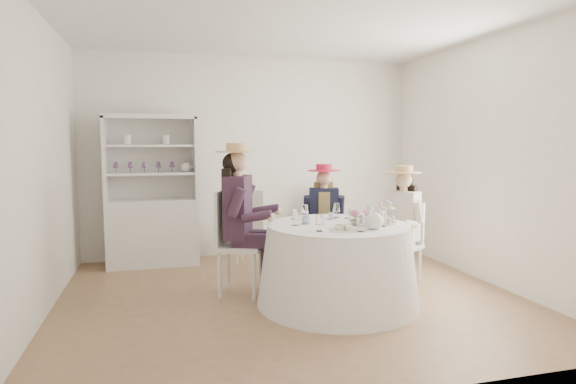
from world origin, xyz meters
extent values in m
plane|color=#866343|center=(0.00, 0.00, 0.00)|extent=(4.50, 4.50, 0.00)
plane|color=white|center=(0.00, 0.00, 2.70)|extent=(4.50, 4.50, 0.00)
plane|color=white|center=(0.00, 2.00, 1.35)|extent=(4.50, 0.00, 4.50)
plane|color=white|center=(0.00, -2.00, 1.35)|extent=(4.50, 0.00, 4.50)
plane|color=white|center=(-2.25, 0.00, 1.35)|extent=(0.00, 4.50, 4.50)
plane|color=white|center=(2.25, 0.00, 1.35)|extent=(0.00, 4.50, 4.50)
cone|color=white|center=(0.38, -0.31, 0.38)|extent=(1.54, 1.54, 0.75)
cylinder|color=white|center=(0.38, -0.31, 0.76)|extent=(1.34, 1.34, 0.02)
cube|color=silver|center=(-1.34, 1.67, 0.42)|extent=(1.14, 0.48, 0.84)
cube|color=silver|center=(-1.34, 1.86, 1.35)|extent=(1.12, 0.10, 1.02)
cube|color=silver|center=(-1.34, 1.67, 1.86)|extent=(1.14, 0.48, 0.06)
cube|color=silver|center=(-1.88, 1.67, 1.35)|extent=(0.06, 0.42, 1.02)
cube|color=silver|center=(-0.80, 1.67, 1.35)|extent=(0.06, 0.42, 1.02)
cube|color=silver|center=(-1.34, 1.67, 1.16)|extent=(1.06, 0.43, 0.03)
cube|color=silver|center=(-1.34, 1.67, 1.51)|extent=(1.06, 0.43, 0.03)
sphere|color=white|center=(-0.92, 1.67, 1.24)|extent=(0.13, 0.13, 0.13)
cube|color=silver|center=(0.97, 1.67, 0.32)|extent=(0.55, 0.55, 0.64)
cylinder|color=black|center=(0.97, 1.67, 0.78)|extent=(0.37, 0.37, 0.28)
cube|color=silver|center=(-0.47, 0.22, 0.49)|extent=(0.57, 0.57, 0.04)
cylinder|color=silver|center=(-0.37, -0.01, 0.24)|extent=(0.04, 0.04, 0.48)
cylinder|color=silver|center=(-0.24, 0.32, 0.24)|extent=(0.04, 0.04, 0.48)
cylinder|color=silver|center=(-0.70, 0.12, 0.24)|extent=(0.04, 0.04, 0.48)
cylinder|color=silver|center=(-0.56, 0.45, 0.24)|extent=(0.04, 0.04, 0.48)
cube|color=silver|center=(-0.65, 0.29, 0.79)|extent=(0.19, 0.40, 0.55)
cube|color=black|center=(-0.49, 0.23, 0.90)|extent=(0.35, 0.45, 0.63)
cube|color=black|center=(-0.38, 0.08, 0.58)|extent=(0.40, 0.27, 0.13)
cylinder|color=black|center=(-0.24, 0.02, 0.25)|extent=(0.11, 0.11, 0.50)
cylinder|color=black|center=(-0.53, 0.00, 0.97)|extent=(0.21, 0.16, 0.30)
cube|color=black|center=(-0.31, 0.26, 0.58)|extent=(0.40, 0.27, 0.13)
cylinder|color=black|center=(-0.17, 0.20, 0.25)|extent=(0.11, 0.11, 0.50)
cylinder|color=black|center=(-0.36, 0.42, 0.97)|extent=(0.21, 0.16, 0.30)
cylinder|color=#D8A889|center=(-0.49, 0.23, 1.24)|extent=(0.10, 0.10, 0.09)
sphere|color=#D8A889|center=(-0.49, 0.23, 1.36)|extent=(0.21, 0.21, 0.21)
sphere|color=black|center=(-0.53, 0.25, 1.34)|extent=(0.21, 0.21, 0.21)
cube|color=black|center=(-0.57, 0.26, 1.08)|extent=(0.18, 0.28, 0.42)
cylinder|color=tan|center=(-0.49, 0.23, 1.45)|extent=(0.44, 0.44, 0.01)
cylinder|color=tan|center=(-0.49, 0.23, 1.50)|extent=(0.22, 0.22, 0.09)
cube|color=silver|center=(0.58, 0.67, 0.41)|extent=(0.45, 0.45, 0.04)
cylinder|color=silver|center=(0.40, 0.57, 0.20)|extent=(0.03, 0.03, 0.40)
cylinder|color=silver|center=(0.69, 0.49, 0.20)|extent=(0.03, 0.03, 0.40)
cylinder|color=silver|center=(0.48, 0.85, 0.20)|extent=(0.03, 0.03, 0.40)
cylinder|color=silver|center=(0.76, 0.78, 0.20)|extent=(0.03, 0.03, 0.40)
cube|color=silver|center=(0.63, 0.83, 0.66)|extent=(0.34, 0.12, 0.46)
cube|color=black|center=(0.59, 0.69, 0.75)|extent=(0.37, 0.26, 0.53)
cube|color=tan|center=(0.59, 0.69, 0.75)|extent=(0.18, 0.23, 0.46)
cube|color=black|center=(0.47, 0.59, 0.49)|extent=(0.20, 0.33, 0.11)
cylinder|color=black|center=(0.44, 0.46, 0.21)|extent=(0.09, 0.09, 0.42)
cylinder|color=black|center=(0.39, 0.71, 0.82)|extent=(0.12, 0.18, 0.25)
cube|color=black|center=(0.63, 0.54, 0.49)|extent=(0.20, 0.33, 0.11)
cylinder|color=black|center=(0.60, 0.42, 0.21)|extent=(0.09, 0.09, 0.42)
cylinder|color=black|center=(0.76, 0.61, 0.82)|extent=(0.12, 0.18, 0.25)
cylinder|color=#D8A889|center=(0.59, 0.69, 1.04)|extent=(0.08, 0.08, 0.07)
sphere|color=#D8A889|center=(0.59, 0.69, 1.14)|extent=(0.17, 0.17, 0.17)
sphere|color=tan|center=(0.60, 0.73, 1.13)|extent=(0.17, 0.17, 0.17)
cube|color=tan|center=(0.61, 0.76, 0.91)|extent=(0.23, 0.13, 0.35)
cylinder|color=#CA1E44|center=(0.59, 0.69, 1.22)|extent=(0.37, 0.37, 0.01)
cylinder|color=#CA1E44|center=(0.59, 0.69, 1.26)|extent=(0.18, 0.18, 0.07)
cube|color=silver|center=(1.29, 0.12, 0.41)|extent=(0.51, 0.51, 0.04)
cylinder|color=silver|center=(1.08, 0.17, 0.20)|extent=(0.03, 0.03, 0.40)
cylinder|color=silver|center=(1.24, -0.08, 0.20)|extent=(0.03, 0.03, 0.40)
cylinder|color=silver|center=(1.33, 0.32, 0.20)|extent=(0.03, 0.03, 0.40)
cylinder|color=silver|center=(1.49, 0.08, 0.20)|extent=(0.03, 0.03, 0.40)
cube|color=silver|center=(1.43, 0.21, 0.66)|extent=(0.21, 0.31, 0.46)
cube|color=beige|center=(1.30, 0.13, 0.75)|extent=(0.33, 0.38, 0.53)
cube|color=beige|center=(1.15, 0.13, 0.49)|extent=(0.33, 0.27, 0.11)
cylinder|color=beige|center=(1.04, 0.06, 0.21)|extent=(0.09, 0.09, 0.42)
cylinder|color=beige|center=(1.17, 0.27, 0.82)|extent=(0.18, 0.16, 0.25)
cube|color=beige|center=(1.24, -0.01, 0.49)|extent=(0.33, 0.27, 0.11)
cylinder|color=beige|center=(1.13, -0.08, 0.21)|extent=(0.09, 0.09, 0.42)
cylinder|color=beige|center=(1.38, -0.05, 0.82)|extent=(0.18, 0.16, 0.25)
cylinder|color=#D8A889|center=(1.30, 0.13, 1.04)|extent=(0.08, 0.08, 0.07)
sphere|color=#D8A889|center=(1.30, 0.13, 1.14)|extent=(0.17, 0.17, 0.17)
sphere|color=black|center=(1.34, 0.15, 1.13)|extent=(0.17, 0.17, 0.17)
cube|color=black|center=(1.36, 0.17, 0.91)|extent=(0.18, 0.23, 0.35)
cylinder|color=tan|center=(1.30, 0.13, 1.22)|extent=(0.37, 0.37, 0.01)
cylinder|color=tan|center=(1.30, 0.13, 1.26)|extent=(0.18, 0.18, 0.07)
cube|color=silver|center=(-0.12, 1.48, 0.44)|extent=(0.51, 0.51, 0.04)
cylinder|color=silver|center=(0.09, 1.57, 0.22)|extent=(0.04, 0.04, 0.43)
cylinder|color=silver|center=(-0.21, 1.68, 0.22)|extent=(0.04, 0.04, 0.43)
cylinder|color=silver|center=(-0.03, 1.28, 0.22)|extent=(0.04, 0.04, 0.43)
cylinder|color=silver|center=(-0.32, 1.39, 0.22)|extent=(0.04, 0.04, 0.43)
cube|color=silver|center=(-0.18, 1.32, 0.71)|extent=(0.36, 0.16, 0.49)
imported|color=white|center=(0.09, -0.22, 0.81)|extent=(0.10, 0.10, 0.07)
imported|color=white|center=(0.41, -0.04, 0.80)|extent=(0.07, 0.07, 0.06)
imported|color=white|center=(0.60, -0.16, 0.80)|extent=(0.10, 0.10, 0.06)
imported|color=white|center=(0.59, -0.37, 0.80)|extent=(0.30, 0.30, 0.06)
sphere|color=#CA658A|center=(0.64, -0.38, 0.87)|extent=(0.08, 0.08, 0.08)
sphere|color=white|center=(0.62, -0.33, 0.87)|extent=(0.08, 0.08, 0.08)
sphere|color=#CA658A|center=(0.56, -0.32, 0.87)|extent=(0.08, 0.08, 0.08)
sphere|color=white|center=(0.52, -0.36, 0.87)|extent=(0.08, 0.08, 0.08)
sphere|color=#CA658A|center=(0.52, -0.41, 0.87)|extent=(0.08, 0.08, 0.08)
sphere|color=white|center=(0.56, -0.45, 0.87)|extent=(0.08, 0.08, 0.08)
sphere|color=#CA658A|center=(0.62, -0.44, 0.87)|extent=(0.08, 0.08, 0.08)
sphere|color=white|center=(0.60, -0.63, 0.84)|extent=(0.16, 0.16, 0.16)
cylinder|color=white|center=(0.70, -0.63, 0.85)|extent=(0.10, 0.03, 0.08)
cylinder|color=white|center=(0.60, -0.63, 0.92)|extent=(0.04, 0.04, 0.02)
cylinder|color=white|center=(0.31, -0.63, 0.78)|extent=(0.26, 0.26, 0.01)
cube|color=beige|center=(0.26, -0.65, 0.80)|extent=(0.06, 0.04, 0.03)
cube|color=beige|center=(0.31, -0.63, 0.81)|extent=(0.07, 0.05, 0.03)
cube|color=beige|center=(0.36, -0.61, 0.80)|extent=(0.07, 0.06, 0.03)
cube|color=beige|center=(0.29, -0.59, 0.81)|extent=(0.07, 0.07, 0.03)
cube|color=beige|center=(0.34, -0.67, 0.80)|extent=(0.06, 0.07, 0.03)
cylinder|color=white|center=(0.83, -0.40, 0.78)|extent=(0.23, 0.23, 0.01)
cylinder|color=white|center=(0.83, -0.40, 0.85)|extent=(0.02, 0.02, 0.15)
cylinder|color=white|center=(0.83, -0.40, 0.93)|extent=(0.17, 0.17, 0.01)
camera|label=1|loc=(-1.24, -4.54, 1.54)|focal=30.00mm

